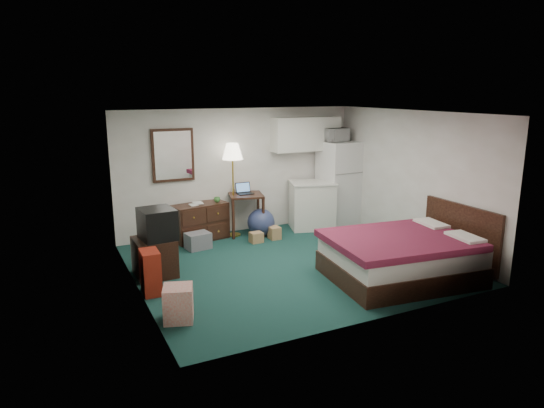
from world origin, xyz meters
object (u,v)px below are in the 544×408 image
dresser (200,222)px  floor_lamp (233,190)px  fridge (338,183)px  bed (400,258)px  tv_stand (155,257)px  suitcase (151,272)px  kitchen_counter (312,206)px  desk (246,214)px

dresser → floor_lamp: (0.69, -0.02, 0.57)m
fridge → bed: bearing=-109.1°
dresser → floor_lamp: bearing=-12.4°
fridge → tv_stand: bearing=-165.6°
tv_stand → suitcase: size_ratio=1.02×
floor_lamp → fridge: 2.38m
dresser → kitchen_counter: kitchen_counter is taller
floor_lamp → suitcase: floor_lamp is taller
floor_lamp → fridge: size_ratio=1.04×
kitchen_counter → desk: bearing=-170.4°
desk → suitcase: (-2.36, -2.12, -0.09)m
floor_lamp → desk: size_ratio=2.23×
dresser → tv_stand: bearing=-139.7°
dresser → bed: 3.92m
floor_lamp → kitchen_counter: 1.75m
desk → tv_stand: desk is taller
desk → suitcase: 3.18m
dresser → floor_lamp: floor_lamp is taller
floor_lamp → desk: 0.57m
fridge → dresser: bearing=174.3°
kitchen_counter → suitcase: kitchen_counter is taller
desk → fridge: (2.12, -0.10, 0.48)m
dresser → tv_stand: dresser is taller
tv_stand → floor_lamp: bearing=35.6°
floor_lamp → fridge: (2.38, -0.12, -0.03)m
bed → suitcase: (-3.58, 1.10, -0.02)m
floor_lamp → suitcase: bearing=-134.4°
kitchen_counter → bed: 3.04m
floor_lamp → tv_stand: (-1.90, -1.45, -0.63)m
dresser → fridge: 3.11m
desk → tv_stand: 2.59m
desk → bed: 3.45m
suitcase → floor_lamp: bearing=47.2°
kitchen_counter → fridge: (0.70, 0.09, 0.41)m
kitchen_counter → fridge: fridge is taller
floor_lamp → suitcase: size_ratio=2.89×
fridge → tv_stand: (-4.28, -1.33, -0.59)m
fridge → tv_stand: 4.52m
tv_stand → dresser: bearing=48.8°
kitchen_counter → suitcase: bearing=-135.8°
dresser → suitcase: dresser is taller
floor_lamp → suitcase: 3.07m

